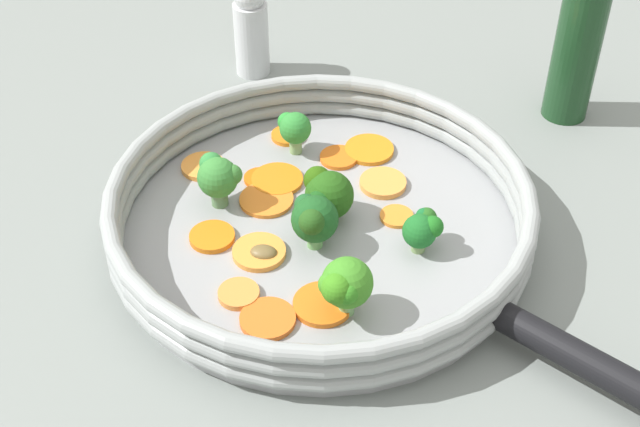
# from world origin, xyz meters

# --- Properties ---
(ground_plane) EXTENTS (4.00, 4.00, 0.00)m
(ground_plane) POSITION_xyz_m (0.00, 0.00, 0.00)
(ground_plane) COLOR gray
(skillet) EXTENTS (0.34, 0.34, 0.01)m
(skillet) POSITION_xyz_m (0.00, 0.00, 0.01)
(skillet) COLOR #939699
(skillet) RESTS_ON ground_plane
(skillet_rim_wall) EXTENTS (0.36, 0.36, 0.04)m
(skillet_rim_wall) POSITION_xyz_m (0.00, 0.00, 0.03)
(skillet_rim_wall) COLOR #949A9A
(skillet_rim_wall) RESTS_ON skillet
(skillet_rivet_left) EXTENTS (0.01, 0.01, 0.01)m
(skillet_rivet_left) POSITION_xyz_m (-0.12, 0.11, 0.02)
(skillet_rivet_left) COLOR #97919C
(skillet_rivet_left) RESTS_ON skillet
(skillet_rivet_right) EXTENTS (0.01, 0.01, 0.01)m
(skillet_rivet_right) POSITION_xyz_m (-0.16, 0.05, 0.02)
(skillet_rivet_right) COLOR #969896
(skillet_rivet_right) RESTS_ON skillet
(carrot_slice_0) EXTENTS (0.06, 0.06, 0.00)m
(carrot_slice_0) POSITION_xyz_m (-0.03, -0.11, 0.01)
(carrot_slice_0) COLOR orange
(carrot_slice_0) RESTS_ON skillet
(carrot_slice_1) EXTENTS (0.06, 0.06, 0.00)m
(carrot_slice_1) POSITION_xyz_m (0.05, -0.05, 0.01)
(carrot_slice_1) COLOR orange
(carrot_slice_1) RESTS_ON skillet
(carrot_slice_2) EXTENTS (0.04, 0.04, 0.01)m
(carrot_slice_2) POSITION_xyz_m (0.05, 0.09, 0.01)
(carrot_slice_2) COLOR orange
(carrot_slice_2) RESTS_ON skillet
(carrot_slice_3) EXTENTS (0.05, 0.05, 0.00)m
(carrot_slice_3) POSITION_xyz_m (0.12, -0.06, 0.01)
(carrot_slice_3) COLOR #F9963A
(carrot_slice_3) RESTS_ON skillet
(carrot_slice_4) EXTENTS (0.05, 0.05, 0.00)m
(carrot_slice_4) POSITION_xyz_m (0.05, -0.02, 0.01)
(carrot_slice_4) COLOR orange
(carrot_slice_4) RESTS_ON skillet
(carrot_slice_5) EXTENTS (0.03, 0.03, 0.00)m
(carrot_slice_5) POSITION_xyz_m (-0.06, -0.02, 0.01)
(carrot_slice_5) COLOR orange
(carrot_slice_5) RESTS_ON skillet
(carrot_slice_6) EXTENTS (0.04, 0.04, 0.00)m
(carrot_slice_6) POSITION_xyz_m (0.02, 0.11, 0.01)
(carrot_slice_6) COLOR orange
(carrot_slice_6) RESTS_ON skillet
(carrot_slice_7) EXTENTS (0.05, 0.05, 0.01)m
(carrot_slice_7) POSITION_xyz_m (-0.05, -0.07, 0.01)
(carrot_slice_7) COLOR #F49540
(carrot_slice_7) RESTS_ON skillet
(carrot_slice_8) EXTENTS (0.04, 0.04, 0.00)m
(carrot_slice_8) POSITION_xyz_m (0.07, -0.05, 0.01)
(carrot_slice_8) COLOR orange
(carrot_slice_8) RESTS_ON skillet
(carrot_slice_9) EXTENTS (0.05, 0.05, 0.01)m
(carrot_slice_9) POSITION_xyz_m (0.04, 0.04, 0.01)
(carrot_slice_9) COLOR orange
(carrot_slice_9) RESTS_ON skillet
(carrot_slice_10) EXTENTS (0.04, 0.04, 0.00)m
(carrot_slice_10) POSITION_xyz_m (0.05, -0.12, 0.01)
(carrot_slice_10) COLOR orange
(carrot_slice_10) RESTS_ON skillet
(carrot_slice_11) EXTENTS (0.05, 0.05, 0.01)m
(carrot_slice_11) POSITION_xyz_m (0.09, 0.03, 0.01)
(carrot_slice_11) COLOR orange
(carrot_slice_11) RESTS_ON skillet
(carrot_slice_12) EXTENTS (0.05, 0.05, 0.00)m
(carrot_slice_12) POSITION_xyz_m (-0.02, 0.09, 0.01)
(carrot_slice_12) COLOR orange
(carrot_slice_12) RESTS_ON skillet
(carrot_slice_13) EXTENTS (0.05, 0.05, 0.00)m
(carrot_slice_13) POSITION_xyz_m (0.00, -0.10, 0.01)
(carrot_slice_13) COLOR orange
(carrot_slice_13) RESTS_ON skillet
(broccoli_floret_0) EXTENTS (0.03, 0.03, 0.04)m
(broccoli_floret_0) POSITION_xyz_m (0.04, -0.10, 0.04)
(broccoli_floret_0) COLOR #84A664
(broccoli_floret_0) RESTS_ON skillet
(broccoli_floret_1) EXTENTS (0.04, 0.04, 0.05)m
(broccoli_floret_1) POSITION_xyz_m (-0.00, -0.01, 0.04)
(broccoli_floret_1) COLOR #81B165
(broccoli_floret_1) RESTS_ON skillet
(broccoli_floret_2) EXTENTS (0.03, 0.03, 0.04)m
(broccoli_floret_2) POSITION_xyz_m (-0.09, 0.01, 0.03)
(broccoli_floret_2) COLOR #7D9A5D
(broccoli_floret_2) RESTS_ON skillet
(broccoli_floret_3) EXTENTS (0.04, 0.04, 0.05)m
(broccoli_floret_3) POSITION_xyz_m (0.09, -0.02, 0.04)
(broccoli_floret_3) COLOR #5E8654
(broccoli_floret_3) RESTS_ON skillet
(broccoli_floret_4) EXTENTS (0.04, 0.05, 0.05)m
(broccoli_floret_4) POSITION_xyz_m (0.00, 0.02, 0.04)
(broccoli_floret_4) COLOR #6BA55C
(broccoli_floret_4) RESTS_ON skillet
(broccoli_floret_5) EXTENTS (0.04, 0.04, 0.05)m
(broccoli_floret_5) POSITION_xyz_m (-0.04, 0.10, 0.04)
(broccoli_floret_5) COLOR #7EB06D
(broccoli_floret_5) RESTS_ON skillet
(mushroom_piece_0) EXTENTS (0.02, 0.02, 0.01)m
(mushroom_piece_0) POSITION_xyz_m (0.04, 0.04, 0.02)
(mushroom_piece_0) COLOR brown
(mushroom_piece_0) RESTS_ON skillet
(salt_shaker) EXTENTS (0.04, 0.04, 0.11)m
(salt_shaker) POSITION_xyz_m (0.12, -0.25, 0.05)
(salt_shaker) COLOR silver
(salt_shaker) RESTS_ON ground_plane
(oil_bottle) EXTENTS (0.05, 0.05, 0.22)m
(oil_bottle) POSITION_xyz_m (-0.21, -0.23, 0.09)
(oil_bottle) COLOR #193D1E
(oil_bottle) RESTS_ON ground_plane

